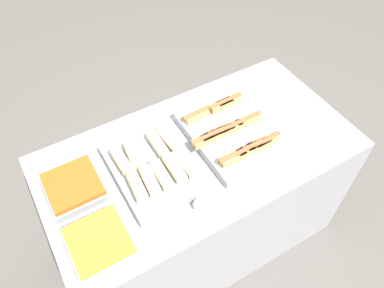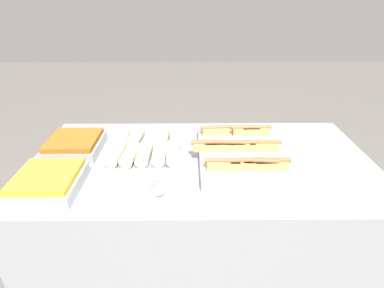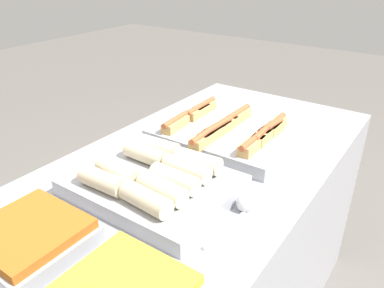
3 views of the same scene
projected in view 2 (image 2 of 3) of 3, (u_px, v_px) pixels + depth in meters
The scene contains 7 objects.
ground_plane at pixel (199, 283), 1.80m from camera, with size 12.00×12.00×0.00m, color slate.
counter at pixel (200, 229), 1.60m from camera, with size 1.58×0.82×0.87m.
tray_hotdogs at pixel (236, 152), 1.37m from camera, with size 0.41×0.51×0.10m.
tray_wraps at pixel (147, 152), 1.37m from camera, with size 0.37×0.48×0.11m.
tray_side_front at pixel (48, 182), 1.17m from camera, with size 0.25×0.26×0.07m.
tray_side_back at pixel (75, 145), 1.44m from camera, with size 0.25×0.26×0.07m.
serving_spoon_near at pixel (155, 191), 1.14m from camera, with size 0.23×0.05×0.05m.
Camera 2 is at (-0.05, -1.20, 1.58)m, focal length 28.00 mm.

